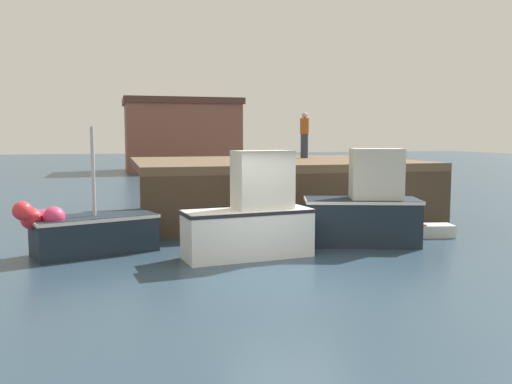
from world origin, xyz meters
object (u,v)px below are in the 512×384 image
object	(u,v)px
mooring_buoy_foreground	(241,240)
dockworker	(304,135)
fishing_boat_near_right	(252,217)
rowboat	(421,231)
fishing_boat_mid	(365,209)
fishing_boat_near_left	(90,231)

from	to	relation	value
mooring_buoy_foreground	dockworker	bearing A→B (deg)	58.78
fishing_boat_near_right	rowboat	xyz separation A→B (m)	(5.29, 1.26, -0.77)
fishing_boat_near_right	rowboat	bearing A→B (deg)	13.36
dockworker	mooring_buoy_foreground	xyz separation A→B (m)	(-4.14, -6.83, -2.58)
fishing_boat_mid	mooring_buoy_foreground	distance (m)	3.44
fishing_boat_mid	dockworker	distance (m)	7.02
fishing_boat_mid	rowboat	bearing A→B (deg)	15.39
rowboat	fishing_boat_near_left	bearing A→B (deg)	179.25
fishing_boat_near_left	mooring_buoy_foreground	xyz separation A→B (m)	(3.57, -0.80, -0.26)
fishing_boat_near_left	rowboat	size ratio (longest dim) A/B	1.74
fishing_boat_near_right	dockworker	xyz separation A→B (m)	(4.01, 7.40, 1.93)
rowboat	dockworker	distance (m)	6.84
fishing_boat_mid	mooring_buoy_foreground	xyz separation A→B (m)	(-3.38, -0.12, -0.65)
rowboat	mooring_buoy_foreground	bearing A→B (deg)	-172.80
fishing_boat_near_left	mooring_buoy_foreground	world-z (taller)	fishing_boat_near_left
fishing_boat_near_right	dockworker	bearing A→B (deg)	61.56
rowboat	mooring_buoy_foreground	distance (m)	5.47
fishing_boat_near_left	fishing_boat_near_right	bearing A→B (deg)	-20.39
fishing_boat_near_left	fishing_boat_mid	distance (m)	6.99
rowboat	dockworker	bearing A→B (deg)	101.79
fishing_boat_mid	dockworker	bearing A→B (deg)	83.53
fishing_boat_mid	mooring_buoy_foreground	world-z (taller)	fishing_boat_mid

